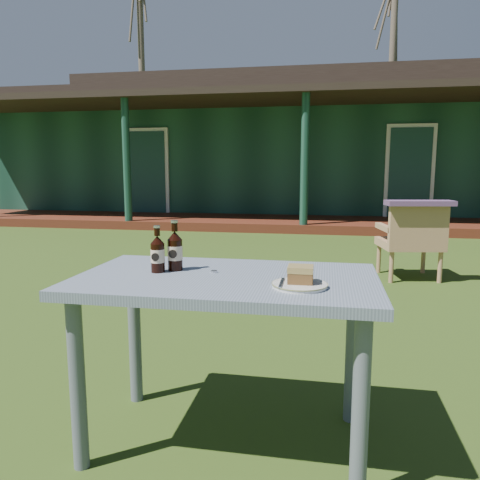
% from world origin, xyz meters
% --- Properties ---
extents(ground, '(80.00, 80.00, 0.00)m').
position_xyz_m(ground, '(0.00, 0.00, 0.00)').
color(ground, '#334916').
extents(pavilion, '(15.80, 8.30, 3.45)m').
position_xyz_m(pavilion, '(-0.00, 9.39, 1.61)').
color(pavilion, '#173D2D').
rests_on(pavilion, ground).
extents(tree_left, '(0.28, 0.28, 10.50)m').
position_xyz_m(tree_left, '(-8.00, 17.50, 5.25)').
color(tree_left, brown).
rests_on(tree_left, ground).
extents(tree_mid, '(0.28, 0.28, 9.50)m').
position_xyz_m(tree_mid, '(3.00, 18.50, 4.75)').
color(tree_mid, brown).
rests_on(tree_mid, ground).
extents(cafe_table, '(1.20, 0.70, 0.72)m').
position_xyz_m(cafe_table, '(0.00, -1.60, 0.62)').
color(cafe_table, slate).
rests_on(cafe_table, ground).
extents(plate, '(0.20, 0.20, 0.01)m').
position_xyz_m(plate, '(0.30, -1.73, 0.73)').
color(plate, silver).
rests_on(plate, cafe_table).
extents(cake_slice, '(0.09, 0.09, 0.06)m').
position_xyz_m(cake_slice, '(0.30, -1.71, 0.77)').
color(cake_slice, brown).
rests_on(cake_slice, plate).
extents(fork, '(0.01, 0.14, 0.00)m').
position_xyz_m(fork, '(0.23, -1.74, 0.74)').
color(fork, silver).
rests_on(fork, plate).
extents(cola_bottle_near, '(0.06, 0.07, 0.21)m').
position_xyz_m(cola_bottle_near, '(-0.24, -1.54, 0.80)').
color(cola_bottle_near, black).
rests_on(cola_bottle_near, cafe_table).
extents(cola_bottle_far, '(0.06, 0.06, 0.20)m').
position_xyz_m(cola_bottle_far, '(-0.29, -1.58, 0.80)').
color(cola_bottle_far, black).
rests_on(cola_bottle_far, cafe_table).
extents(bottle_cap, '(0.03, 0.03, 0.01)m').
position_xyz_m(bottle_cap, '(-0.06, -1.55, 0.72)').
color(bottle_cap, silver).
rests_on(bottle_cap, cafe_table).
extents(armchair_left, '(0.66, 0.63, 0.78)m').
position_xyz_m(armchair_left, '(1.26, 1.59, 0.44)').
color(armchair_left, '#AB7E55').
rests_on(armchair_left, ground).
extents(floral_throw, '(0.68, 0.31, 0.05)m').
position_xyz_m(floral_throw, '(1.29, 1.44, 0.81)').
color(floral_throw, '#5D3D63').
rests_on(floral_throw, armchair_left).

